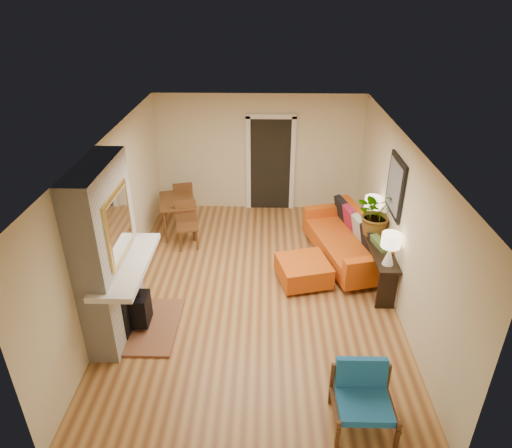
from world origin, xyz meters
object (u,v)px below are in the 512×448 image
object	(u,v)px
blue_chair	(363,393)
houseplant	(377,213)
ottoman	(303,270)
dining_table	(181,206)
sofa	(350,241)
console_table	(377,250)
lamp_near	(390,245)
lamp_far	(373,207)

from	to	relation	value
blue_chair	houseplant	size ratio (longest dim) A/B	0.89
ottoman	blue_chair	bearing A→B (deg)	-80.00
blue_chair	houseplant	bearing A→B (deg)	76.88
dining_table	houseplant	distance (m)	3.90
sofa	blue_chair	size ratio (longest dim) A/B	3.23
dining_table	console_table	size ratio (longest dim) A/B	0.93
ottoman	lamp_near	xyz separation A→B (m)	(1.26, -0.52, 0.82)
houseplant	sofa	bearing A→B (deg)	133.76
dining_table	console_table	distance (m)	3.98
ottoman	dining_table	size ratio (longest dim) A/B	0.58
sofa	houseplant	distance (m)	0.89
lamp_near	blue_chair	bearing A→B (deg)	-108.67
lamp_far	houseplant	size ratio (longest dim) A/B	0.65
sofa	lamp_far	size ratio (longest dim) A/B	4.42
dining_table	houseplant	bearing A→B (deg)	-19.93
sofa	lamp_near	world-z (taller)	lamp_near
houseplant	lamp_near	bearing A→B (deg)	-89.41
ottoman	houseplant	xyz separation A→B (m)	(1.25, 0.45, 0.90)
console_table	houseplant	size ratio (longest dim) A/B	2.24
console_table	lamp_far	bearing A→B (deg)	90.00
dining_table	console_table	bearing A→B (deg)	-23.88
sofa	dining_table	bearing A→B (deg)	163.54
dining_table	lamp_near	size ratio (longest dim) A/B	3.20
dining_table	lamp_near	world-z (taller)	lamp_near
lamp_near	houseplant	world-z (taller)	houseplant
ottoman	console_table	size ratio (longest dim) A/B	0.54
console_table	houseplant	bearing A→B (deg)	91.94
ottoman	dining_table	distance (m)	2.99
sofa	console_table	xyz separation A→B (m)	(0.34, -0.64, 0.19)
dining_table	lamp_near	distance (m)	4.33
sofa	houseplant	world-z (taller)	houseplant
lamp_near	sofa	bearing A→B (deg)	104.33
sofa	console_table	bearing A→B (deg)	-62.16
sofa	console_table	size ratio (longest dim) A/B	1.29
ottoman	houseplant	size ratio (longest dim) A/B	1.21
ottoman	blue_chair	xyz separation A→B (m)	(0.49, -2.79, 0.16)
dining_table	lamp_far	world-z (taller)	lamp_far
dining_table	lamp_near	bearing A→B (deg)	-32.17
sofa	dining_table	xyz separation A→B (m)	(-3.31, 0.98, 0.21)
lamp_near	lamp_far	xyz separation A→B (m)	(0.00, 1.35, 0.00)
blue_chair	sofa	bearing A→B (deg)	83.17
ottoman	blue_chair	size ratio (longest dim) A/B	1.36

